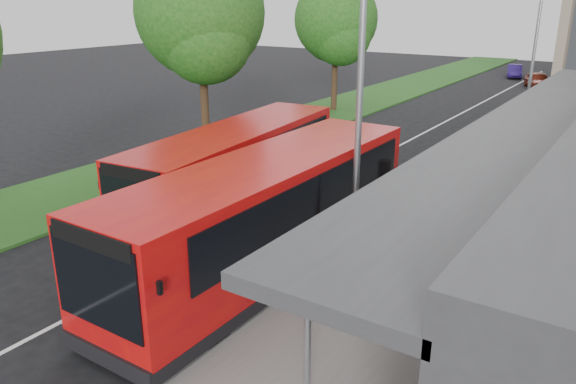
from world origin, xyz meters
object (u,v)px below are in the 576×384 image
(litter_bin, at_px, (477,188))
(car_far, at_px, (515,71))
(lamp_post_far, at_px, (534,40))
(bollard, at_px, (529,130))
(tree_mid, at_px, (201,21))
(lamp_post_near, at_px, (357,89))
(bus_main, at_px, (268,215))
(bus_second, at_px, (237,169))
(car_near, at_px, (538,80))
(tree_far, at_px, (336,25))

(litter_bin, xyz_separation_m, car_far, (-6.65, 34.95, -0.02))
(litter_bin, relative_size, car_far, 0.25)
(lamp_post_far, xyz_separation_m, bollard, (0.89, -2.91, -4.09))
(tree_mid, xyz_separation_m, lamp_post_near, (11.13, -7.05, -1.08))
(lamp_post_far, relative_size, car_far, 2.35)
(bus_main, distance_m, bus_second, 4.62)
(lamp_post_near, bearing_deg, bus_second, 159.95)
(car_near, bearing_deg, bus_main, -112.21)
(tree_mid, height_order, litter_bin, tree_mid)
(bus_main, relative_size, car_near, 2.79)
(tree_far, bearing_deg, bus_main, -65.13)
(tree_mid, relative_size, lamp_post_far, 1.12)
(lamp_post_far, height_order, car_near, lamp_post_far)
(bus_second, bearing_deg, tree_far, 103.12)
(tree_mid, bearing_deg, bollard, 39.89)
(bus_second, relative_size, car_far, 2.95)
(bollard, height_order, car_near, car_near)
(lamp_post_far, distance_m, bollard, 5.09)
(bus_main, height_order, bollard, bus_main)
(lamp_post_far, bearing_deg, lamp_post_near, -90.00)
(bus_main, relative_size, bollard, 11.03)
(bus_second, relative_size, bollard, 10.41)
(bus_main, xyz_separation_m, litter_bin, (3.04, 8.08, -0.96))
(lamp_post_near, bearing_deg, bollard, 87.03)
(tree_mid, height_order, car_near, tree_mid)
(lamp_post_near, relative_size, bollard, 8.32)
(lamp_post_far, height_order, bus_second, lamp_post_far)
(tree_mid, relative_size, bus_second, 0.90)
(bus_second, distance_m, car_far, 39.98)
(car_near, bearing_deg, litter_bin, -106.03)
(bus_main, xyz_separation_m, bollard, (2.65, 18.25, -0.91))
(tree_mid, height_order, car_far, tree_mid)
(lamp_post_near, height_order, car_far, lamp_post_near)
(lamp_post_near, distance_m, car_near, 36.36)
(tree_far, relative_size, bus_second, 0.80)
(lamp_post_near, xyz_separation_m, bus_second, (-5.22, 1.91, -3.29))
(car_near, xyz_separation_m, car_far, (-3.07, 5.82, -0.09))
(lamp_post_near, distance_m, bus_main, 3.82)
(bus_main, distance_m, car_far, 43.19)
(litter_bin, bearing_deg, bollard, 92.23)
(tree_mid, bearing_deg, lamp_post_far, 49.32)
(tree_far, bearing_deg, bus_second, -70.99)
(lamp_post_near, xyz_separation_m, lamp_post_far, (0.00, 20.00, 0.00))
(bus_second, bearing_deg, lamp_post_near, -25.94)
(bollard, bearing_deg, litter_bin, -87.77)
(tree_mid, xyz_separation_m, car_near, (8.82, 29.00, -5.15))
(lamp_post_near, bearing_deg, car_far, 97.31)
(litter_bin, distance_m, car_near, 29.35)
(bollard, bearing_deg, bus_main, -98.26)
(tree_far, bearing_deg, bollard, -9.26)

